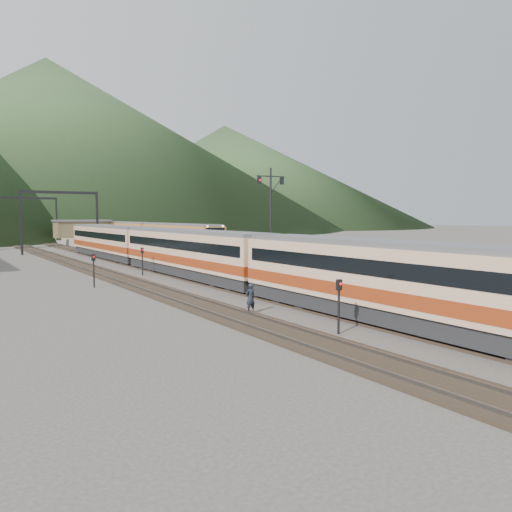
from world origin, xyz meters
TOP-DOWN VIEW (x-y plane):
  - ground at (0.00, 0.00)m, footprint 400.00×400.00m
  - track_main at (0.00, 40.00)m, footprint 2.60×200.00m
  - track_far at (-5.00, 40.00)m, footprint 2.60×200.00m
  - track_second at (11.50, 40.00)m, footprint 2.60×200.00m
  - platform at (5.60, 38.00)m, footprint 8.00×100.00m
  - gantry_near at (-2.85, 55.00)m, footprint 9.55×0.25m
  - gantry_far at (-2.85, 80.00)m, footprint 9.55×0.25m
  - station_shed at (5.60, 78.00)m, footprint 9.40×4.40m
  - hill_b at (30.00, 230.00)m, footprint 220.00×220.00m
  - hill_c at (110.00, 210.00)m, footprint 160.00×160.00m
  - main_train at (0.00, 22.98)m, footprint 3.02×61.97m
  - second_train at (11.50, 60.54)m, footprint 3.00×40.89m
  - signal_mast at (3.20, 16.78)m, footprint 2.19×0.41m
  - short_signal_a at (-3.09, 2.90)m, footprint 0.22×0.16m
  - short_signal_b at (-2.62, 26.67)m, footprint 0.24×0.20m
  - short_signal_c at (-7.85, 21.85)m, footprint 0.24×0.20m
  - worker at (-3.75, 8.61)m, footprint 0.58×0.41m

SIDE VIEW (x-z plane):
  - ground at x=0.00m, z-range 0.00..0.00m
  - track_main at x=0.00m, z-range -0.05..0.18m
  - track_far at x=-5.00m, z-range -0.05..0.18m
  - track_second at x=11.50m, z-range -0.05..0.18m
  - platform at x=5.60m, z-range 0.00..1.00m
  - worker at x=-3.75m, z-range 0.00..1.51m
  - short_signal_a at x=-3.09m, z-range 0.33..2.60m
  - short_signal_b at x=-2.62m, z-range 0.33..2.60m
  - short_signal_c at x=-7.85m, z-range 0.33..2.60m
  - second_train at x=11.50m, z-range 0.23..3.90m
  - main_train at x=0.00m, z-range 0.23..3.92m
  - station_shed at x=5.60m, z-range 1.02..4.12m
  - signal_mast at x=3.20m, z-range 1.78..9.01m
  - gantry_near at x=-2.85m, z-range 1.59..9.59m
  - gantry_far at x=-2.85m, z-range 1.59..9.59m
  - hill_c at x=110.00m, z-range 0.00..50.00m
  - hill_b at x=30.00m, z-range 0.00..75.00m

